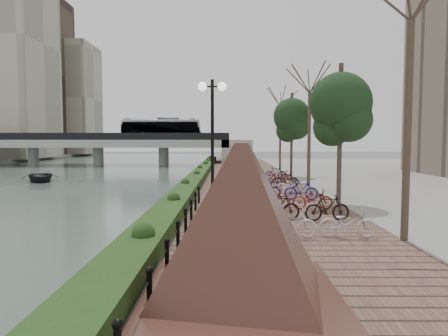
{
  "coord_description": "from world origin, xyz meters",
  "views": [
    {
      "loc": [
        2.74,
        -9.7,
        3.46
      ],
      "look_at": [
        2.57,
        11.17,
        2.0
      ],
      "focal_mm": 32.0,
      "sensor_mm": 36.0,
      "label": 1
    }
  ],
  "objects_px": {
    "granite_monument": "(241,222)",
    "pedestrian": "(257,189)",
    "boat": "(40,176)",
    "motorcycle": "(242,248)",
    "lamppost": "(212,120)"
  },
  "relations": [
    {
      "from": "granite_monument",
      "to": "pedestrian",
      "type": "height_order",
      "value": "granite_monument"
    },
    {
      "from": "pedestrian",
      "to": "boat",
      "type": "xyz_separation_m",
      "value": [
        -16.92,
        16.59,
        -0.99
      ]
    },
    {
      "from": "granite_monument",
      "to": "boat",
      "type": "bearing_deg",
      "value": 121.51
    },
    {
      "from": "granite_monument",
      "to": "boat",
      "type": "distance_m",
      "value": 30.48
    },
    {
      "from": "granite_monument",
      "to": "boat",
      "type": "height_order",
      "value": "granite_monument"
    },
    {
      "from": "motorcycle",
      "to": "pedestrian",
      "type": "relative_size",
      "value": 0.73
    },
    {
      "from": "motorcycle",
      "to": "boat",
      "type": "distance_m",
      "value": 28.73
    },
    {
      "from": "pedestrian",
      "to": "boat",
      "type": "relative_size",
      "value": 0.45
    },
    {
      "from": "lamppost",
      "to": "boat",
      "type": "distance_m",
      "value": 24.33
    },
    {
      "from": "granite_monument",
      "to": "lamppost",
      "type": "relative_size",
      "value": 1.07
    },
    {
      "from": "granite_monument",
      "to": "motorcycle",
      "type": "distance_m",
      "value": 2.35
    },
    {
      "from": "motorcycle",
      "to": "boat",
      "type": "relative_size",
      "value": 0.33
    },
    {
      "from": "pedestrian",
      "to": "lamppost",
      "type": "bearing_deg",
      "value": 45.82
    },
    {
      "from": "pedestrian",
      "to": "granite_monument",
      "type": "bearing_deg",
      "value": 80.27
    },
    {
      "from": "motorcycle",
      "to": "boat",
      "type": "xyz_separation_m",
      "value": [
        -16.01,
        23.86,
        -0.48
      ]
    }
  ]
}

